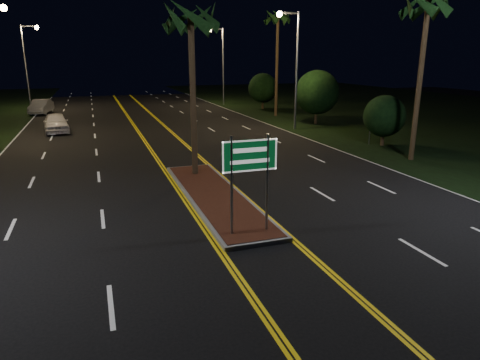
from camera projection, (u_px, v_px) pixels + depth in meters
name	position (u px, v px, depth m)	size (l,w,h in m)	color
ground	(285.00, 276.00, 11.46)	(120.00, 120.00, 0.00)	black
grass_right	(450.00, 115.00, 43.55)	(40.00, 110.00, 0.01)	black
median_island	(215.00, 196.00, 17.80)	(2.25, 10.25, 0.17)	gray
highway_sign	(250.00, 165.00, 13.34)	(1.80, 0.08, 3.20)	gray
streetlight_left_far	(28.00, 57.00, 46.58)	(1.91, 0.44, 9.00)	gray
streetlight_right_mid	(293.00, 57.00, 33.21)	(1.91, 0.44, 9.00)	gray
streetlight_right_far	(220.00, 57.00, 51.39)	(1.91, 0.44, 9.00)	gray
palm_median	(191.00, 19.00, 18.99)	(2.40, 2.40, 8.30)	#382819
palm_right_near	(428.00, 6.00, 22.19)	(2.40, 2.40, 9.30)	#382819
palm_right_far	(278.00, 19.00, 40.20)	(2.40, 2.40, 10.30)	#382819
shrub_near	(384.00, 116.00, 27.86)	(2.70, 2.70, 3.30)	#382819
shrub_mid	(317.00, 92.00, 36.89)	(3.78, 3.78, 4.62)	#382819
shrub_far	(263.00, 88.00, 47.85)	(3.24, 3.24, 3.96)	#382819
car_near	(56.00, 121.00, 33.19)	(2.22, 5.17, 1.72)	white
car_far	(41.00, 105.00, 44.24)	(2.17, 5.07, 1.69)	#AAACB4
warning_sign	(371.00, 120.00, 28.30)	(1.07, 0.09, 2.55)	gray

